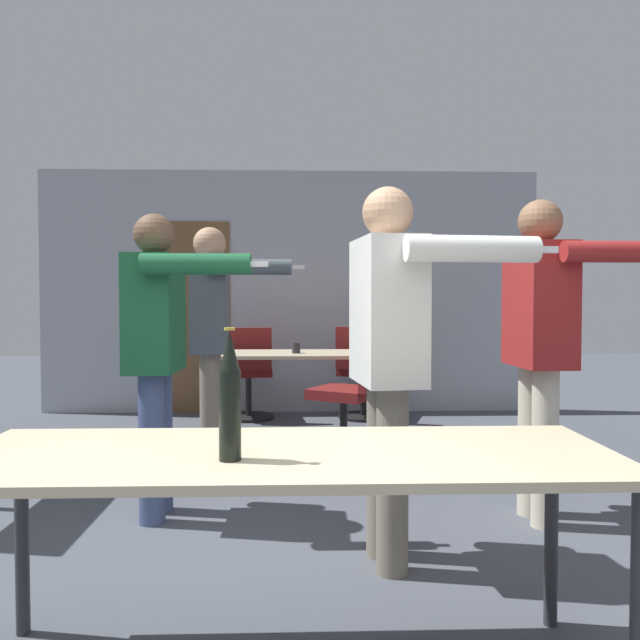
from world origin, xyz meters
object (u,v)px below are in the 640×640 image
(office_chair_near_pushed, at_px, (249,376))
(beer_bottle, at_px, (230,398))
(person_left_plaid, at_px, (542,328))
(office_chair_far_right, at_px, (362,375))
(person_center_tall, at_px, (390,340))
(drink_cup, at_px, (296,348))
(person_near_casual, at_px, (158,336))
(person_right_polo, at_px, (212,323))
(office_chair_mid_tucked, at_px, (352,398))

(office_chair_near_pushed, relative_size, beer_bottle, 2.36)
(person_left_plaid, relative_size, office_chair_far_right, 1.87)
(person_center_tall, height_order, office_chair_far_right, person_center_tall)
(drink_cup, bearing_deg, person_left_plaid, -57.42)
(person_near_casual, relative_size, person_center_tall, 0.98)
(office_chair_near_pushed, bearing_deg, person_right_polo, -100.21)
(office_chair_mid_tucked, distance_m, office_chair_near_pushed, 1.69)
(office_chair_mid_tucked, bearing_deg, drink_cup, 66.33)
(person_near_casual, xyz_separation_m, person_right_polo, (0.16, 1.01, 0.03))
(office_chair_mid_tucked, height_order, drink_cup, office_chair_mid_tucked)
(person_center_tall, xyz_separation_m, office_chair_mid_tucked, (-0.00, 2.04, -0.60))
(person_right_polo, distance_m, beer_bottle, 2.67)
(office_chair_near_pushed, xyz_separation_m, drink_cup, (0.49, -0.78, 0.35))
(office_chair_mid_tucked, height_order, beer_bottle, beer_bottle)
(person_right_polo, height_order, drink_cup, person_right_polo)
(person_left_plaid, relative_size, office_chair_near_pushed, 1.88)
(person_left_plaid, bearing_deg, person_right_polo, -121.87)
(person_center_tall, relative_size, drink_cup, 18.54)
(person_right_polo, distance_m, office_chair_near_pushed, 1.89)
(person_left_plaid, height_order, person_center_tall, person_left_plaid)
(person_right_polo, height_order, beer_bottle, person_right_polo)
(person_right_polo, distance_m, drink_cup, 1.20)
(person_center_tall, distance_m, beer_bottle, 1.16)
(person_center_tall, relative_size, office_chair_near_pushed, 1.84)
(person_near_casual, distance_m, drink_cup, 2.16)
(office_chair_mid_tucked, xyz_separation_m, office_chair_far_right, (0.22, 1.41, 0.01))
(person_left_plaid, distance_m, office_chair_far_right, 3.06)
(drink_cup, bearing_deg, person_near_casual, -110.66)
(person_right_polo, xyz_separation_m, drink_cup, (0.60, 1.01, -0.26))
(office_chair_far_right, distance_m, office_chair_near_pushed, 1.15)
(person_center_tall, bearing_deg, office_chair_far_right, 169.71)
(person_center_tall, height_order, office_chair_mid_tucked, person_center_tall)
(office_chair_far_right, bearing_deg, office_chair_mid_tucked, -79.73)
(person_near_casual, xyz_separation_m, person_center_tall, (1.21, -0.66, 0.02))
(person_right_polo, relative_size, person_center_tall, 1.00)
(drink_cup, bearing_deg, office_chair_far_right, 49.56)
(beer_bottle, xyz_separation_m, drink_cup, (0.17, 3.64, -0.14))
(beer_bottle, bearing_deg, person_left_plaid, 44.49)
(person_right_polo, relative_size, office_chair_mid_tucked, 1.86)
(person_center_tall, height_order, beer_bottle, person_center_tall)
(person_right_polo, bearing_deg, office_chair_mid_tucked, 106.63)
(person_left_plaid, relative_size, drink_cup, 18.87)
(person_near_casual, bearing_deg, person_left_plaid, 87.49)
(office_chair_far_right, height_order, office_chair_near_pushed, office_chair_far_right)
(person_left_plaid, bearing_deg, person_near_casual, -95.23)
(person_left_plaid, bearing_deg, beer_bottle, -47.48)
(person_left_plaid, height_order, office_chair_far_right, person_left_plaid)
(person_left_plaid, distance_m, drink_cup, 2.55)
(person_near_casual, height_order, beer_bottle, person_near_casual)
(person_left_plaid, xyz_separation_m, person_near_casual, (-2.12, 0.12, -0.05))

